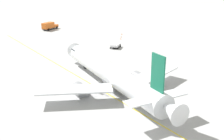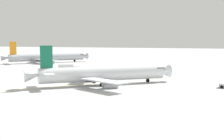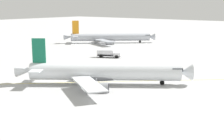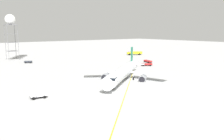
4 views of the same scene
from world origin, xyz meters
name	(u,v)px [view 2 (image 2 of 4)]	position (x,y,z in m)	size (l,w,h in m)	color
ground_plane	(97,84)	(0.00, 0.00, 0.00)	(600.00, 600.00, 0.00)	#B2B2B2
airliner_main	(102,74)	(1.96, -1.54, 2.85)	(35.96, 28.12, 11.38)	silver
airliner_secondary	(46,58)	(-49.10, 63.96, 2.61)	(35.44, 32.55, 11.34)	#B2B7C1
fuel_tanker_truck	(68,67)	(-21.91, 29.63, 1.56)	(8.58, 6.05, 2.87)	#232326
taxiway_centreline	(111,83)	(3.31, 3.05, 0.00)	(90.03, 85.12, 0.01)	yellow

